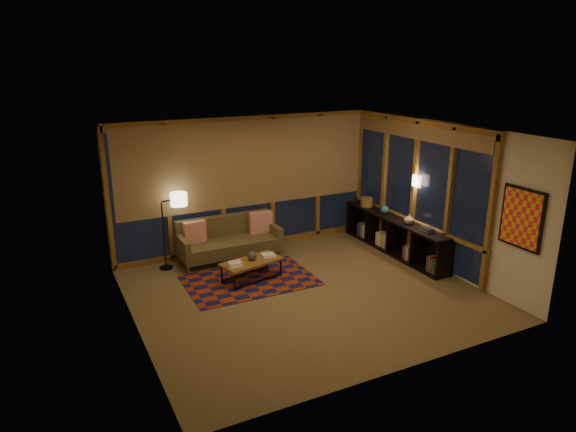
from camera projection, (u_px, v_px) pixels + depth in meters
name	position (u px, v px, depth m)	size (l,w,h in m)	color
floor	(305.00, 293.00, 8.60)	(5.50, 5.00, 0.01)	olive
ceiling	(307.00, 131.00, 7.80)	(5.50, 5.00, 0.01)	beige
walls	(306.00, 216.00, 8.20)	(5.51, 5.01, 2.70)	beige
window_wall_back	(248.00, 184.00, 10.28)	(5.30, 0.16, 2.60)	brown
window_wall_right	(413.00, 189.00, 9.86)	(0.16, 3.70, 2.60)	brown
wall_art	(521.00, 218.00, 7.76)	(0.06, 0.74, 0.94)	red
wall_sconce	(417.00, 181.00, 9.65)	(0.12, 0.18, 0.22)	#FFE8BC
sofa	(229.00, 240.00, 9.94)	(1.95, 0.79, 0.80)	#504420
pillow_left	(195.00, 232.00, 9.73)	(0.42, 0.14, 0.42)	red
pillow_right	(261.00, 222.00, 10.28)	(0.46, 0.15, 0.46)	red
area_rug	(250.00, 280.00, 9.07)	(2.23, 1.49, 0.01)	maroon
coffee_table	(252.00, 270.00, 9.07)	(1.08, 0.49, 0.36)	brown
book_stack_a	(235.00, 264.00, 8.77)	(0.24, 0.19, 0.07)	silver
book_stack_b	(268.00, 255.00, 9.19)	(0.25, 0.20, 0.05)	silver
ceramic_pot	(252.00, 256.00, 9.02)	(0.16, 0.16, 0.16)	black
floor_lamp	(164.00, 232.00, 9.40)	(0.47, 0.31, 1.42)	black
bookshelf	(394.00, 235.00, 10.28)	(0.40, 2.90, 0.72)	black
basket	(367.00, 202.00, 10.95)	(0.26, 0.26, 0.19)	olive
teal_bowl	(385.00, 210.00, 10.45)	(0.17, 0.17, 0.17)	#207375
vase	(409.00, 219.00, 9.79)	(0.19, 0.19, 0.20)	tan
shelf_book_stack	(427.00, 230.00, 9.37)	(0.19, 0.26, 0.08)	silver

